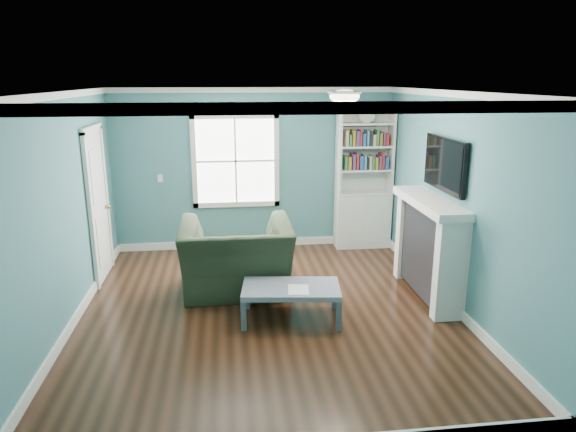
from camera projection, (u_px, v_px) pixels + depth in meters
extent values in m
plane|color=black|center=(268.00, 310.00, 6.26)|extent=(5.00, 5.00, 0.00)
plane|color=teal|center=(254.00, 170.00, 8.31)|extent=(4.50, 0.00, 4.50)
plane|color=teal|center=(297.00, 295.00, 3.52)|extent=(4.50, 0.00, 4.50)
plane|color=teal|center=(64.00, 213.00, 5.65)|extent=(0.00, 5.00, 5.00)
plane|color=teal|center=(453.00, 202.00, 6.18)|extent=(0.00, 5.00, 5.00)
plane|color=white|center=(266.00, 91.00, 5.58)|extent=(5.00, 5.00, 0.00)
cube|color=white|center=(256.00, 243.00, 8.62)|extent=(4.50, 0.03, 0.12)
cube|color=white|center=(77.00, 316.00, 5.98)|extent=(0.03, 5.00, 0.12)
cube|color=white|center=(444.00, 297.00, 6.50)|extent=(0.03, 5.00, 0.12)
cube|color=white|center=(253.00, 90.00, 7.96)|extent=(4.50, 0.04, 0.08)
cube|color=white|center=(297.00, 108.00, 3.21)|extent=(4.50, 0.04, 0.08)
cube|color=white|center=(52.00, 96.00, 5.33)|extent=(0.04, 5.00, 0.08)
cube|color=white|center=(461.00, 94.00, 5.85)|extent=(0.04, 5.00, 0.08)
cube|color=white|center=(236.00, 161.00, 8.23)|extent=(1.24, 0.01, 1.34)
cube|color=white|center=(194.00, 162.00, 8.14)|extent=(0.08, 0.06, 1.50)
cube|color=white|center=(277.00, 160.00, 8.30)|extent=(0.08, 0.06, 1.50)
cube|color=white|center=(237.00, 204.00, 8.40)|extent=(1.40, 0.06, 0.08)
cube|color=white|center=(234.00, 116.00, 8.03)|extent=(1.40, 0.06, 0.08)
cube|color=white|center=(236.00, 161.00, 8.22)|extent=(1.24, 0.03, 0.03)
cube|color=white|center=(236.00, 161.00, 8.22)|extent=(0.03, 0.03, 1.34)
cube|color=silver|center=(362.00, 220.00, 8.54)|extent=(0.90, 0.35, 0.90)
cube|color=silver|center=(339.00, 152.00, 8.19)|extent=(0.04, 0.35, 1.40)
cube|color=silver|center=(391.00, 151.00, 8.29)|extent=(0.04, 0.35, 1.40)
cube|color=silver|center=(362.00, 150.00, 8.40)|extent=(0.90, 0.02, 1.40)
cube|color=silver|center=(367.00, 108.00, 8.07)|extent=(0.90, 0.35, 0.04)
cube|color=silver|center=(363.00, 193.00, 8.42)|extent=(0.84, 0.33, 0.03)
cube|color=silver|center=(364.00, 170.00, 8.32)|extent=(0.84, 0.33, 0.03)
cube|color=silver|center=(365.00, 146.00, 8.22)|extent=(0.84, 0.33, 0.03)
cube|color=silver|center=(366.00, 124.00, 8.13)|extent=(0.84, 0.33, 0.03)
cube|color=#33723F|center=(365.00, 162.00, 8.27)|extent=(0.70, 0.25, 0.22)
cube|color=olive|center=(366.00, 139.00, 8.17)|extent=(0.70, 0.25, 0.22)
cylinder|color=beige|center=(367.00, 115.00, 8.04)|extent=(0.26, 0.06, 0.26)
cube|color=black|center=(430.00, 252.00, 6.54)|extent=(0.30, 1.20, 1.10)
cube|color=black|center=(427.00, 266.00, 6.58)|extent=(0.22, 0.65, 0.70)
cube|color=silver|center=(451.00, 271.00, 5.89)|extent=(0.36, 0.16, 1.20)
cube|color=silver|center=(410.00, 236.00, 7.17)|extent=(0.36, 0.16, 1.20)
cube|color=silver|center=(430.00, 202.00, 6.36)|extent=(0.44, 1.58, 0.10)
cube|color=black|center=(445.00, 164.00, 6.25)|extent=(0.06, 1.10, 0.65)
cube|color=silver|center=(98.00, 207.00, 7.07)|extent=(0.04, 0.80, 2.05)
cube|color=white|center=(91.00, 215.00, 6.64)|extent=(0.05, 0.08, 2.13)
cube|color=white|center=(106.00, 199.00, 7.50)|extent=(0.05, 0.08, 2.13)
cube|color=white|center=(91.00, 129.00, 6.79)|extent=(0.05, 0.98, 0.08)
sphere|color=#BF8C3F|center=(108.00, 207.00, 7.38)|extent=(0.07, 0.07, 0.07)
ellipsoid|color=white|center=(345.00, 96.00, 5.79)|extent=(0.34, 0.34, 0.15)
cylinder|color=white|center=(345.00, 92.00, 5.78)|extent=(0.38, 0.38, 0.03)
cube|color=white|center=(160.00, 178.00, 8.15)|extent=(0.08, 0.01, 0.12)
imported|color=#232D1C|center=(236.00, 246.00, 6.68)|extent=(1.43, 0.93, 1.25)
cube|color=#464E54|center=(244.00, 316.00, 5.73)|extent=(0.07, 0.07, 0.35)
cube|color=#464E54|center=(339.00, 316.00, 5.73)|extent=(0.07, 0.07, 0.35)
cube|color=#464E54|center=(247.00, 295.00, 6.26)|extent=(0.07, 0.07, 0.35)
cube|color=#464E54|center=(334.00, 295.00, 6.26)|extent=(0.07, 0.07, 0.35)
cube|color=slate|center=(291.00, 289.00, 5.94)|extent=(1.19, 0.74, 0.06)
cube|color=white|center=(298.00, 290.00, 5.84)|extent=(0.27, 0.32, 0.00)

